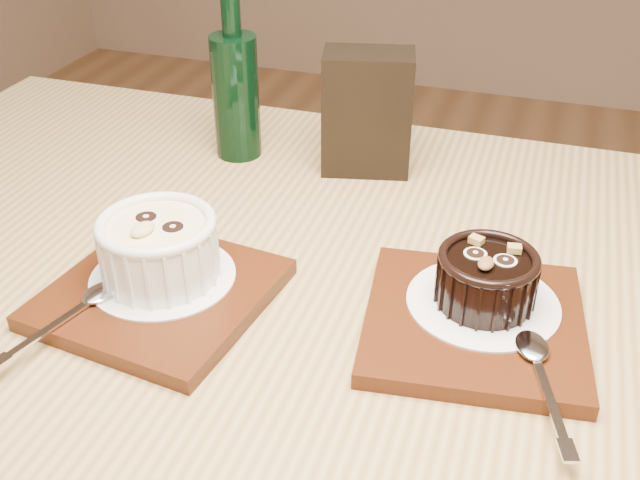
# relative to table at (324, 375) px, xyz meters

# --- Properties ---
(table) EXTENTS (1.20, 0.81, 0.75)m
(table) POSITION_rel_table_xyz_m (0.00, 0.00, 0.00)
(table) COLOR #9B7844
(table) RESTS_ON ground
(tray_left) EXTENTS (0.20, 0.20, 0.01)m
(tray_left) POSITION_rel_table_xyz_m (-0.14, -0.05, 0.10)
(tray_left) COLOR #4C200C
(tray_left) RESTS_ON table
(doily_left) EXTENTS (0.13, 0.13, 0.00)m
(doily_left) POSITION_rel_table_xyz_m (-0.14, -0.03, 0.11)
(doily_left) COLOR white
(doily_left) RESTS_ON tray_left
(ramekin_white) EXTENTS (0.10, 0.10, 0.06)m
(ramekin_white) POSITION_rel_table_xyz_m (-0.14, -0.03, 0.14)
(ramekin_white) COLOR white
(ramekin_white) RESTS_ON doily_left
(spoon_left) EXTENTS (0.06, 0.14, 0.01)m
(spoon_left) POSITION_rel_table_xyz_m (-0.19, -0.11, 0.11)
(spoon_left) COLOR silver
(spoon_left) RESTS_ON tray_left
(tray_right) EXTENTS (0.20, 0.20, 0.01)m
(tray_right) POSITION_rel_table_xyz_m (0.13, -0.00, 0.10)
(tray_right) COLOR #4C200C
(tray_right) RESTS_ON table
(doily_right) EXTENTS (0.13, 0.13, 0.00)m
(doily_right) POSITION_rel_table_xyz_m (0.14, 0.02, 0.11)
(doily_right) COLOR white
(doily_right) RESTS_ON tray_right
(ramekin_dark) EXTENTS (0.08, 0.08, 0.05)m
(ramekin_dark) POSITION_rel_table_xyz_m (0.14, 0.02, 0.13)
(ramekin_dark) COLOR black
(ramekin_dark) RESTS_ON doily_right
(spoon_right) EXTENTS (0.07, 0.14, 0.01)m
(spoon_right) POSITION_rel_table_xyz_m (0.19, -0.06, 0.11)
(spoon_right) COLOR silver
(spoon_right) RESTS_ON tray_right
(condiment_stand) EXTENTS (0.11, 0.08, 0.14)m
(condiment_stand) POSITION_rel_table_xyz_m (-0.03, 0.26, 0.16)
(condiment_stand) COLOR black
(condiment_stand) RESTS_ON table
(green_bottle) EXTENTS (0.05, 0.05, 0.20)m
(green_bottle) POSITION_rel_table_xyz_m (-0.19, 0.25, 0.17)
(green_bottle) COLOR black
(green_bottle) RESTS_ON table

